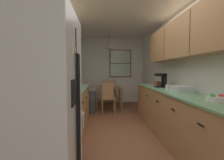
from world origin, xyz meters
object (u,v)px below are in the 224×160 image
Objects in this scene: refrigerator at (39,110)px; mug_by_coffeemaker at (156,84)px; stove_range at (56,127)px; trash_bin at (90,102)px; dining_chair_far at (110,91)px; table_serving_bowl at (110,86)px; mug_spare at (168,87)px; dining_chair_near at (108,96)px; coffee_maker at (162,80)px; dish_rack at (181,89)px; microwave_over_range at (46,41)px; storage_canister at (63,86)px; dining_table at (109,90)px; fruit_bowl at (216,98)px.

mug_by_coffeemaker is (1.97, 2.39, 0.04)m from refrigerator.
trash_bin is (0.29, 2.50, -0.15)m from stove_range.
stove_range is 9.02× the size of mug_by_coffeemaker.
stove_range is (-0.05, 0.73, -0.43)m from refrigerator.
dining_chair_far is 1.40× the size of trash_bin.
table_serving_bowl is (-1.09, 1.38, -0.19)m from mug_by_coffeemaker.
mug_spare is (1.97, 0.84, 0.47)m from stove_range.
dining_chair_near is 1.85m from coffee_maker.
stove_range is at bearing -167.12° from dish_rack.
microwave_over_range is 2.88m from trash_bin.
stove_range reaches higher than mug_by_coffeemaker.
dining_chair_near is 1.00× the size of dining_chair_far.
dining_chair_far is (0.11, 1.12, 0.00)m from dining_chair_near.
storage_canister is at bearing -159.65° from coffee_maker.
dish_rack reaches higher than table_serving_bowl.
stove_range is at bearing -106.00° from dining_table.
storage_canister is (-0.30, -2.03, 0.68)m from trash_bin.
mug_by_coffeemaker is at bearing -61.90° from dining_chair_far.
storage_canister is 2.01m from mug_spare.
stove_range is 3.24× the size of dish_rack.
microwave_over_range is 2.50m from coffee_maker.
mug_by_coffeemaker is (1.72, -0.84, 0.62)m from trash_bin.
stove_range is at bearing -148.75° from coffee_maker.
mug_spare is 0.68× the size of table_serving_bowl.
storage_canister is at bearing 76.98° from microwave_over_range.
dish_rack is at bearing -85.69° from coffee_maker.
mug_by_coffeemaker is (1.13, -1.44, 0.35)m from dining_table.
fruit_bowl reaches higher than mug_by_coffeemaker.
mug_by_coffeemaker is (1.07, -2.00, 0.44)m from dining_chair_far.
microwave_over_range reaches higher than dish_rack.
mug_spare is 0.38m from dish_rack.
refrigerator is at bearing -129.55° from mug_by_coffeemaker.
storage_canister reaches higher than dining_chair_near.
refrigerator is 14.84× the size of mug_by_coffeemaker.
dining_chair_near is at bearing 143.32° from mug_by_coffeemaker.
refrigerator is 1.08m from microwave_over_range.
refrigerator reaches higher than dining_chair_near.
table_serving_bowl is (0.93, 3.03, 0.28)m from stove_range.
fruit_bowl reaches higher than table_serving_bowl.
coffee_maker is (1.04, -2.45, 0.56)m from dining_chair_far.
trash_bin is 5.22× the size of mug_spare.
mug_by_coffeemaker is (1.18, -0.88, 0.44)m from dining_chair_near.
dining_table is at bearing 128.12° from mug_by_coffeemaker.
coffee_maker is at bearing 44.93° from refrigerator.
dish_rack is (1.16, -2.63, 0.35)m from dining_table.
trash_bin is (-0.59, -0.60, -0.27)m from dining_table.
mug_by_coffeemaker is 0.52× the size of fruit_bowl.
dining_table is at bearing 124.25° from table_serving_bowl.
table_serving_bowl is at bearing 107.46° from fruit_bowl.
dining_chair_near is 4.95× the size of table_serving_bowl.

